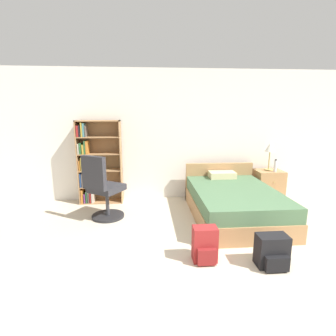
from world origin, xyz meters
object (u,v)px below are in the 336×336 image
at_px(bookshelf, 95,163).
at_px(table_lamp, 270,149).
at_px(nightstand, 268,185).
at_px(backpack_black, 272,252).
at_px(bed, 233,202).
at_px(backpack_red, 205,245).
at_px(water_bottle, 275,166).
at_px(office_chair, 103,190).

height_order(bookshelf, table_lamp, bookshelf).
bearing_deg(nightstand, backpack_black, -114.02).
xyz_separation_m(bookshelf, bed, (2.47, -0.93, -0.53)).
relative_size(bookshelf, bed, 0.80).
relative_size(table_lamp, backpack_red, 1.29).
bearing_deg(backpack_black, nightstand, 65.98).
bearing_deg(water_bottle, bed, -146.68).
bearing_deg(water_bottle, backpack_black, -116.32).
relative_size(nightstand, backpack_black, 1.59).
xyz_separation_m(water_bottle, backpack_black, (-1.09, -2.21, -0.55)).
height_order(bed, water_bottle, water_bottle).
bearing_deg(office_chair, bed, -1.37).
bearing_deg(water_bottle, bookshelf, 176.39).
xyz_separation_m(table_lamp, backpack_red, (-1.79, -2.19, -0.84)).
bearing_deg(office_chair, table_lamp, 14.12).
distance_m(water_bottle, backpack_black, 2.52).
bearing_deg(nightstand, bed, -141.13).
bearing_deg(backpack_red, bookshelf, 126.88).
bearing_deg(table_lamp, bed, -139.62).
relative_size(bed, backpack_red, 4.67).
bearing_deg(table_lamp, bookshelf, 178.87).
height_order(nightstand, backpack_red, nightstand).
distance_m(bookshelf, bed, 2.70).
relative_size(water_bottle, backpack_black, 0.66).
xyz_separation_m(backpack_black, backpack_red, (-0.76, 0.18, 0.02)).
xyz_separation_m(bed, backpack_black, (-0.02, -1.51, -0.08)).
xyz_separation_m(water_bottle, backpack_red, (-1.85, -2.03, -0.52)).
xyz_separation_m(bookshelf, table_lamp, (3.48, -0.07, 0.25)).
bearing_deg(nightstand, office_chair, -166.60).
bearing_deg(bookshelf, backpack_black, -44.77).
xyz_separation_m(table_lamp, backpack_black, (-1.03, -2.36, -0.86)).
distance_m(table_lamp, backpack_red, 2.95).
xyz_separation_m(bookshelf, office_chair, (0.28, -0.87, -0.28)).
relative_size(office_chair, backpack_red, 2.56).
distance_m(office_chair, backpack_black, 2.69).
xyz_separation_m(bed, water_bottle, (1.07, 0.70, 0.46)).
relative_size(bed, water_bottle, 8.01).
xyz_separation_m(office_chair, backpack_black, (2.17, -1.56, -0.33)).
bearing_deg(table_lamp, backpack_red, -129.28).
relative_size(water_bottle, backpack_red, 0.58).
bearing_deg(water_bottle, table_lamp, 111.42).
distance_m(bed, office_chair, 2.21).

